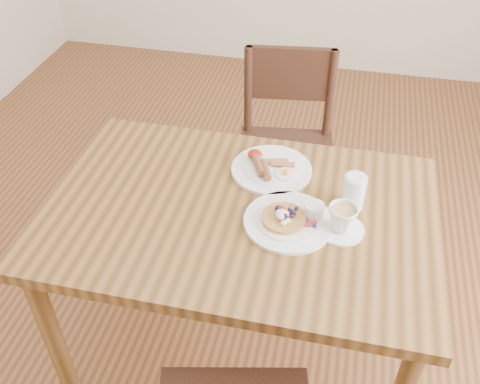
{
  "coord_description": "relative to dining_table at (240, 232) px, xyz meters",
  "views": [
    {
      "loc": [
        0.27,
        -1.19,
        1.85
      ],
      "look_at": [
        0.0,
        0.0,
        0.82
      ],
      "focal_mm": 40.0,
      "sensor_mm": 36.0,
      "label": 1
    }
  ],
  "objects": [
    {
      "name": "breakfast_plate",
      "position": [
        0.06,
        0.21,
        0.11
      ],
      "size": [
        0.27,
        0.27,
        0.04
      ],
      "color": "white",
      "rests_on": "dining_table"
    },
    {
      "name": "teacup_saucer",
      "position": [
        0.31,
        -0.03,
        0.14
      ],
      "size": [
        0.14,
        0.14,
        0.09
      ],
      "color": "white",
      "rests_on": "dining_table"
    },
    {
      "name": "dining_table",
      "position": [
        0.0,
        0.0,
        0.0
      ],
      "size": [
        1.2,
        0.8,
        0.75
      ],
      "color": "brown",
      "rests_on": "ground"
    },
    {
      "name": "chair_far",
      "position": [
        0.04,
        0.75,
        -0.16
      ],
      "size": [
        0.47,
        0.47,
        0.88
      ],
      "rotation": [
        0.0,
        0.0,
        3.27
      ],
      "color": "#381D14",
      "rests_on": "ground"
    },
    {
      "name": "ground",
      "position": [
        0.0,
        0.0,
        -0.65
      ],
      "size": [
        5.0,
        5.0,
        0.0
      ],
      "primitive_type": "plane",
      "color": "#5E2F1A",
      "rests_on": "ground"
    },
    {
      "name": "pancake_plate",
      "position": [
        0.16,
        -0.02,
        0.11
      ],
      "size": [
        0.27,
        0.27,
        0.06
      ],
      "color": "white",
      "rests_on": "dining_table"
    },
    {
      "name": "water_glass",
      "position": [
        0.33,
        0.09,
        0.16
      ],
      "size": [
        0.07,
        0.07,
        0.11
      ],
      "primitive_type": "cylinder",
      "color": "silver",
      "rests_on": "dining_table"
    }
  ]
}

